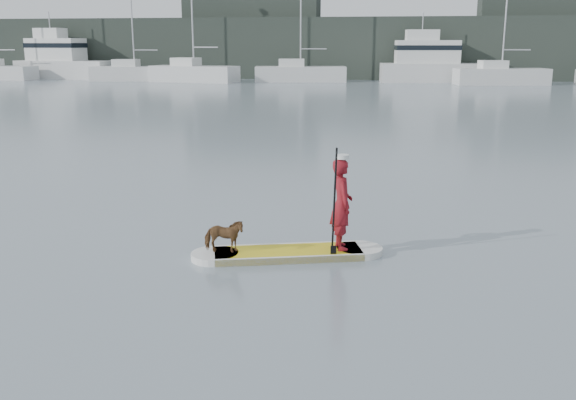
# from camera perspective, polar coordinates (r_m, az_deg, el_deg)

# --- Properties ---
(ground) EXTENTS (140.00, 140.00, 0.00)m
(ground) POSITION_cam_1_polar(r_m,az_deg,el_deg) (15.41, -9.37, 0.24)
(ground) COLOR slate
(ground) RESTS_ON ground
(paddleboard) EXTENTS (3.20, 1.49, 0.12)m
(paddleboard) POSITION_cam_1_polar(r_m,az_deg,el_deg) (11.01, 0.00, -4.75)
(paddleboard) COLOR gold
(paddleboard) RESTS_ON ground
(paddler) EXTENTS (0.53, 0.66, 1.56)m
(paddler) POSITION_cam_1_polar(r_m,az_deg,el_deg) (10.92, 4.78, -0.37)
(paddler) COLOR maroon
(paddler) RESTS_ON paddleboard
(white_cap) EXTENTS (0.22, 0.22, 0.07)m
(white_cap) POSITION_cam_1_polar(r_m,az_deg,el_deg) (10.75, 4.86, 3.85)
(white_cap) COLOR silver
(white_cap) RESTS_ON paddler
(dog) EXTENTS (0.71, 0.39, 0.58)m
(dog) POSITION_cam_1_polar(r_m,az_deg,el_deg) (10.84, -5.73, -3.20)
(dog) COLOR #55321D
(dog) RESTS_ON paddleboard
(paddle) EXTENTS (0.11, 0.30, 2.00)m
(paddle) POSITION_cam_1_polar(r_m,az_deg,el_deg) (10.63, 4.11, -1.33)
(paddle) COLOR black
(paddle) RESTS_ON ground
(sailboat_b) EXTENTS (8.44, 3.22, 12.26)m
(sailboat_b) POSITION_cam_1_polar(r_m,az_deg,el_deg) (64.62, -13.52, 11.04)
(sailboat_b) COLOR silver
(sailboat_b) RESTS_ON ground
(sailboat_c) EXTENTS (8.58, 4.31, 11.77)m
(sailboat_c) POSITION_cam_1_polar(r_m,az_deg,el_deg) (61.37, -8.41, 11.16)
(sailboat_c) COLOR silver
(sailboat_c) RESTS_ON ground
(sailboat_d) EXTENTS (8.69, 3.79, 12.39)m
(sailboat_d) POSITION_cam_1_polar(r_m,az_deg,el_deg) (61.07, 1.05, 11.30)
(sailboat_d) COLOR silver
(sailboat_d) RESTS_ON ground
(sailboat_e) EXTENTS (8.22, 3.86, 11.45)m
(sailboat_e) POSITION_cam_1_polar(r_m,az_deg,el_deg) (59.73, 18.36, 10.50)
(sailboat_e) COLOR silver
(sailboat_e) RESTS_ON ground
(motor_yacht_a) EXTENTS (10.68, 4.32, 6.24)m
(motor_yacht_a) POSITION_cam_1_polar(r_m,az_deg,el_deg) (62.06, 12.74, 11.81)
(motor_yacht_a) COLOR silver
(motor_yacht_a) RESTS_ON ground
(motor_yacht_b) EXTENTS (10.32, 4.59, 6.59)m
(motor_yacht_b) POSITION_cam_1_polar(r_m,az_deg,el_deg) (70.44, -19.49, 11.65)
(motor_yacht_b) COLOR silver
(motor_yacht_b) RESTS_ON ground
(shore_mass) EXTENTS (90.00, 6.00, 6.00)m
(shore_mass) POSITION_cam_1_polar(r_m,az_deg,el_deg) (67.37, 5.20, 13.28)
(shore_mass) COLOR black
(shore_mass) RESTS_ON ground
(shore_building_west) EXTENTS (14.00, 4.00, 9.00)m
(shore_building_west) POSITION_cam_1_polar(r_m,az_deg,el_deg) (69.79, -3.20, 14.56)
(shore_building_west) COLOR black
(shore_building_west) RESTS_ON ground
(shore_building_east) EXTENTS (10.00, 4.00, 8.00)m
(shore_building_east) POSITION_cam_1_polar(r_m,az_deg,el_deg) (69.45, 20.69, 13.32)
(shore_building_east) COLOR black
(shore_building_east) RESTS_ON ground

